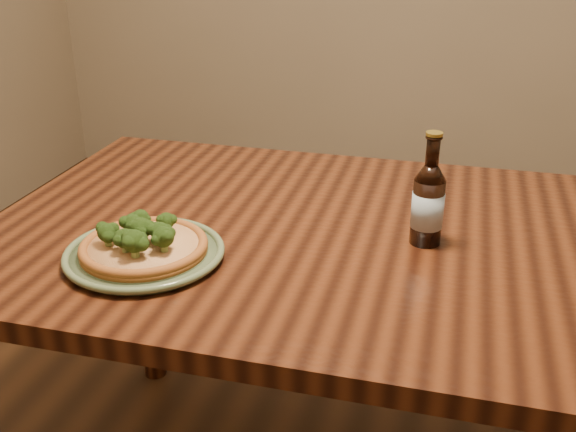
% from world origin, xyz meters
% --- Properties ---
extents(table, '(1.60, 0.90, 0.75)m').
position_xyz_m(table, '(0.00, 0.10, 0.66)').
color(table, '#421D0E').
rests_on(table, ground).
extents(plate, '(0.29, 0.29, 0.02)m').
position_xyz_m(plate, '(-0.42, -0.10, 0.76)').
color(plate, '#5A6A49').
rests_on(plate, table).
extents(pizza, '(0.23, 0.23, 0.07)m').
position_xyz_m(pizza, '(-0.42, -0.10, 0.78)').
color(pizza, '#995522').
rests_on(pizza, plate).
extents(beer_bottle, '(0.06, 0.06, 0.22)m').
position_xyz_m(beer_bottle, '(0.07, 0.09, 0.83)').
color(beer_bottle, black).
rests_on(beer_bottle, table).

